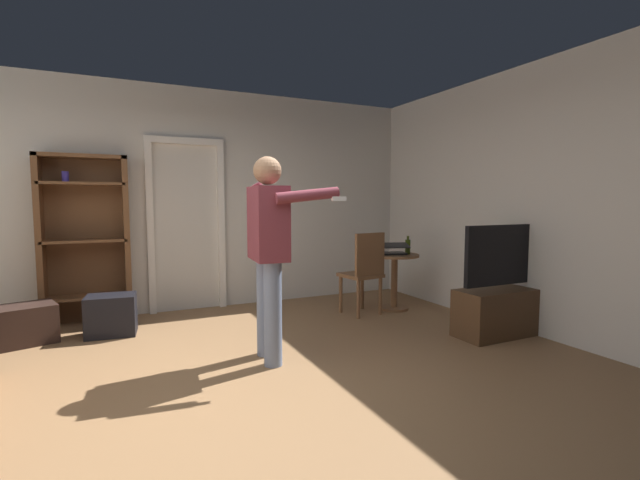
{
  "coord_description": "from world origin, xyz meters",
  "views": [
    {
      "loc": [
        -0.68,
        -2.98,
        1.36
      ],
      "look_at": [
        0.98,
        0.51,
        1.02
      ],
      "focal_mm": 24.61,
      "sensor_mm": 36.0,
      "label": 1
    }
  ],
  "objects_px": {
    "bottle_on_table": "(408,246)",
    "wooden_chair": "(365,270)",
    "laptop": "(394,250)",
    "suitcase_dark": "(111,315)",
    "person_blue_shirt": "(269,242)",
    "tv_flatscreen": "(502,303)",
    "bookshelf": "(85,233)",
    "side_table": "(394,272)",
    "suitcase_small": "(17,326)"
  },
  "relations": [
    {
      "from": "bookshelf",
      "to": "person_blue_shirt",
      "type": "height_order",
      "value": "bookshelf"
    },
    {
      "from": "laptop",
      "to": "suitcase_dark",
      "type": "distance_m",
      "value": 3.25
    },
    {
      "from": "bookshelf",
      "to": "wooden_chair",
      "type": "xyz_separation_m",
      "value": [
        2.97,
        -1.01,
        -0.46
      ]
    },
    {
      "from": "wooden_chair",
      "to": "person_blue_shirt",
      "type": "relative_size",
      "value": 0.57
    },
    {
      "from": "person_blue_shirt",
      "to": "tv_flatscreen",
      "type": "bearing_deg",
      "value": -8.05
    },
    {
      "from": "tv_flatscreen",
      "to": "wooden_chair",
      "type": "bearing_deg",
      "value": 123.79
    },
    {
      "from": "bookshelf",
      "to": "person_blue_shirt",
      "type": "distance_m",
      "value": 2.45
    },
    {
      "from": "bookshelf",
      "to": "bottle_on_table",
      "type": "height_order",
      "value": "bookshelf"
    },
    {
      "from": "suitcase_dark",
      "to": "bookshelf",
      "type": "bearing_deg",
      "value": 118.32
    },
    {
      "from": "suitcase_small",
      "to": "bottle_on_table",
      "type": "bearing_deg",
      "value": -23.0
    },
    {
      "from": "laptop",
      "to": "person_blue_shirt",
      "type": "distance_m",
      "value": 2.2
    },
    {
      "from": "tv_flatscreen",
      "to": "wooden_chair",
      "type": "xyz_separation_m",
      "value": [
        -0.86,
        1.28,
        0.21
      ]
    },
    {
      "from": "laptop",
      "to": "suitcase_small",
      "type": "xyz_separation_m",
      "value": [
        -3.99,
        0.42,
        -0.57
      ]
    },
    {
      "from": "bookshelf",
      "to": "person_blue_shirt",
      "type": "xyz_separation_m",
      "value": [
        1.47,
        -1.96,
        0.01
      ]
    },
    {
      "from": "tv_flatscreen",
      "to": "suitcase_dark",
      "type": "xyz_separation_m",
      "value": [
        -3.6,
        1.7,
        -0.12
      ]
    },
    {
      "from": "laptop",
      "to": "suitcase_dark",
      "type": "xyz_separation_m",
      "value": [
        -3.18,
        0.38,
        -0.55
      ]
    },
    {
      "from": "side_table",
      "to": "suitcase_small",
      "type": "relative_size",
      "value": 1.1
    },
    {
      "from": "tv_flatscreen",
      "to": "side_table",
      "type": "relative_size",
      "value": 1.61
    },
    {
      "from": "wooden_chair",
      "to": "person_blue_shirt",
      "type": "height_order",
      "value": "person_blue_shirt"
    },
    {
      "from": "tv_flatscreen",
      "to": "side_table",
      "type": "height_order",
      "value": "tv_flatscreen"
    },
    {
      "from": "suitcase_dark",
      "to": "suitcase_small",
      "type": "xyz_separation_m",
      "value": [
        -0.81,
        0.04,
        -0.02
      ]
    },
    {
      "from": "side_table",
      "to": "person_blue_shirt",
      "type": "distance_m",
      "value": 2.3
    },
    {
      "from": "bookshelf",
      "to": "wooden_chair",
      "type": "distance_m",
      "value": 3.17
    },
    {
      "from": "suitcase_dark",
      "to": "laptop",
      "type": "bearing_deg",
      "value": 0.11
    },
    {
      "from": "suitcase_dark",
      "to": "suitcase_small",
      "type": "distance_m",
      "value": 0.81
    },
    {
      "from": "person_blue_shirt",
      "to": "bookshelf",
      "type": "bearing_deg",
      "value": 126.83
    },
    {
      "from": "tv_flatscreen",
      "to": "laptop",
      "type": "bearing_deg",
      "value": 107.64
    },
    {
      "from": "side_table",
      "to": "bottle_on_table",
      "type": "height_order",
      "value": "bottle_on_table"
    },
    {
      "from": "tv_flatscreen",
      "to": "suitcase_dark",
      "type": "height_order",
      "value": "tv_flatscreen"
    },
    {
      "from": "bottle_on_table",
      "to": "wooden_chair",
      "type": "relative_size",
      "value": 0.23
    },
    {
      "from": "person_blue_shirt",
      "to": "suitcase_small",
      "type": "distance_m",
      "value": 2.61
    },
    {
      "from": "bookshelf",
      "to": "tv_flatscreen",
      "type": "xyz_separation_m",
      "value": [
        3.83,
        -2.29,
        -0.68
      ]
    },
    {
      "from": "person_blue_shirt",
      "to": "laptop",
      "type": "bearing_deg",
      "value": 26.76
    },
    {
      "from": "laptop",
      "to": "suitcase_dark",
      "type": "bearing_deg",
      "value": 173.12
    },
    {
      "from": "side_table",
      "to": "laptop",
      "type": "distance_m",
      "value": 0.29
    },
    {
      "from": "laptop",
      "to": "wooden_chair",
      "type": "bearing_deg",
      "value": -175.38
    },
    {
      "from": "tv_flatscreen",
      "to": "suitcase_small",
      "type": "distance_m",
      "value": 4.74
    },
    {
      "from": "side_table",
      "to": "person_blue_shirt",
      "type": "bearing_deg",
      "value": -152.81
    },
    {
      "from": "side_table",
      "to": "wooden_chair",
      "type": "xyz_separation_m",
      "value": [
        -0.48,
        -0.08,
        0.08
      ]
    },
    {
      "from": "tv_flatscreen",
      "to": "bottle_on_table",
      "type": "xyz_separation_m",
      "value": [
        -0.23,
        1.28,
        0.47
      ]
    },
    {
      "from": "side_table",
      "to": "suitcase_small",
      "type": "bearing_deg",
      "value": 174.61
    },
    {
      "from": "laptop",
      "to": "person_blue_shirt",
      "type": "relative_size",
      "value": 0.24
    },
    {
      "from": "laptop",
      "to": "person_blue_shirt",
      "type": "xyz_separation_m",
      "value": [
        -1.95,
        -0.98,
        0.26
      ]
    },
    {
      "from": "bookshelf",
      "to": "side_table",
      "type": "height_order",
      "value": "bookshelf"
    },
    {
      "from": "bottle_on_table",
      "to": "wooden_chair",
      "type": "bearing_deg",
      "value": 179.67
    },
    {
      "from": "wooden_chair",
      "to": "person_blue_shirt",
      "type": "bearing_deg",
      "value": -147.89
    },
    {
      "from": "tv_flatscreen",
      "to": "bottle_on_table",
      "type": "bearing_deg",
      "value": 100.42
    },
    {
      "from": "person_blue_shirt",
      "to": "suitcase_dark",
      "type": "bearing_deg",
      "value": 132.12
    },
    {
      "from": "side_table",
      "to": "bookshelf",
      "type": "bearing_deg",
      "value": 164.87
    },
    {
      "from": "wooden_chair",
      "to": "suitcase_dark",
      "type": "height_order",
      "value": "wooden_chair"
    }
  ]
}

